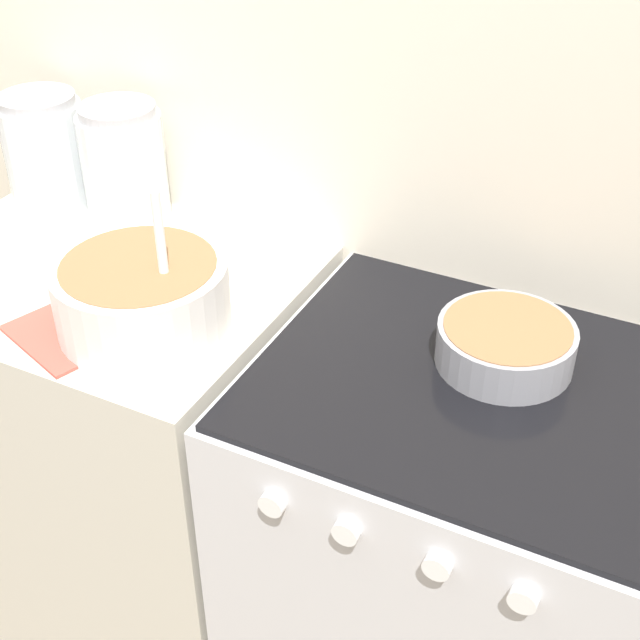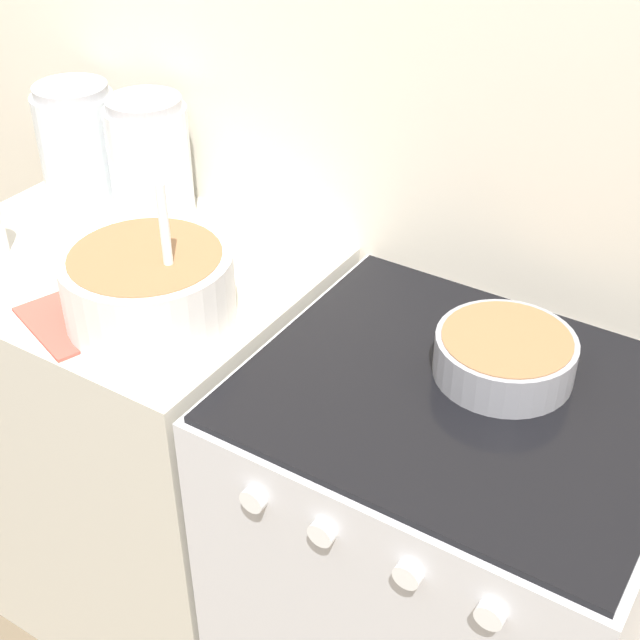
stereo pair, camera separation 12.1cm
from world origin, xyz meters
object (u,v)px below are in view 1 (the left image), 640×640
storage_jar_left (47,158)px  mixing_bowl (142,293)px  stove (443,576)px  storage_jar_middle (126,175)px  baking_pan (506,344)px

storage_jar_left → mixing_bowl: bearing=-33.3°
stove → storage_jar_middle: storage_jar_middle is taller
mixing_bowl → baking_pan: 0.60m
mixing_bowl → storage_jar_middle: bearing=130.1°
mixing_bowl → baking_pan: size_ratio=1.32×
stove → mixing_bowl: bearing=-168.7°
mixing_bowl → baking_pan: mixing_bowl is taller
mixing_bowl → baking_pan: (0.57, 0.18, -0.03)m
stove → baking_pan: 0.51m
stove → baking_pan: baking_pan is taller
stove → storage_jar_middle: bearing=166.6°
stove → mixing_bowl: (-0.54, -0.11, 0.54)m
storage_jar_left → storage_jar_middle: (0.20, 0.00, 0.01)m
stove → storage_jar_left: 1.15m
mixing_bowl → storage_jar_middle: mixing_bowl is taller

